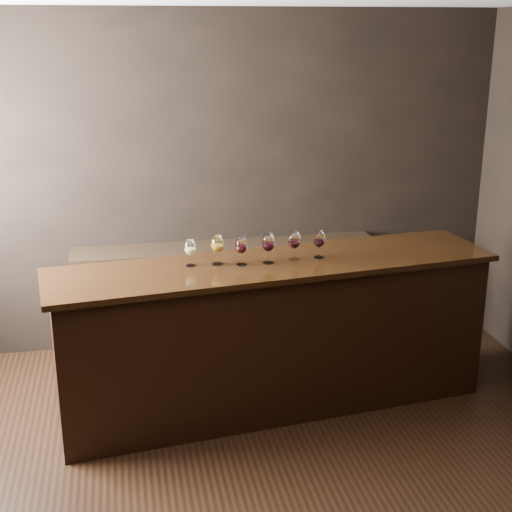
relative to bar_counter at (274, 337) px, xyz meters
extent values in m
plane|color=black|center=(-0.32, -0.99, -0.53)|extent=(5.00, 5.00, 0.00)
cube|color=black|center=(-0.32, 1.26, 0.87)|extent=(5.00, 0.02, 2.80)
cube|color=black|center=(0.00, 0.00, 0.00)|extent=(3.08, 1.02, 1.06)
cube|color=black|center=(0.00, 0.00, 0.55)|extent=(3.19, 1.11, 0.04)
cube|color=black|center=(-0.17, 1.04, -0.07)|extent=(2.54, 0.40, 0.91)
cylinder|color=white|center=(-0.58, 0.03, 0.57)|extent=(0.07, 0.07, 0.00)
cylinder|color=white|center=(-0.58, 0.03, 0.61)|extent=(0.01, 0.01, 0.07)
ellipsoid|color=white|center=(-0.58, 0.03, 0.70)|extent=(0.08, 0.08, 0.11)
cylinder|color=white|center=(-0.58, 0.03, 0.75)|extent=(0.06, 0.06, 0.01)
ellipsoid|color=#CED573|center=(-0.58, 0.03, 0.68)|extent=(0.06, 0.06, 0.05)
cylinder|color=white|center=(-0.39, 0.02, 0.57)|extent=(0.07, 0.07, 0.00)
cylinder|color=white|center=(-0.39, 0.02, 0.61)|extent=(0.01, 0.01, 0.08)
ellipsoid|color=white|center=(-0.39, 0.02, 0.71)|extent=(0.09, 0.09, 0.12)
cylinder|color=white|center=(-0.39, 0.02, 0.77)|extent=(0.06, 0.06, 0.01)
ellipsoid|color=#C27919|center=(-0.39, 0.02, 0.69)|extent=(0.07, 0.07, 0.06)
cylinder|color=white|center=(-0.24, -0.02, 0.57)|extent=(0.07, 0.07, 0.00)
cylinder|color=white|center=(-0.24, -0.02, 0.61)|extent=(0.01, 0.01, 0.07)
ellipsoid|color=white|center=(-0.24, -0.02, 0.71)|extent=(0.08, 0.08, 0.12)
cylinder|color=white|center=(-0.24, -0.02, 0.76)|extent=(0.06, 0.06, 0.01)
ellipsoid|color=black|center=(-0.24, -0.02, 0.69)|extent=(0.07, 0.07, 0.05)
cylinder|color=white|center=(-0.05, -0.02, 0.57)|extent=(0.07, 0.07, 0.00)
cylinder|color=white|center=(-0.05, -0.02, 0.61)|extent=(0.01, 0.01, 0.08)
ellipsoid|color=white|center=(-0.05, -0.02, 0.71)|extent=(0.09, 0.09, 0.12)
cylinder|color=white|center=(-0.05, -0.02, 0.77)|extent=(0.07, 0.07, 0.01)
ellipsoid|color=black|center=(-0.05, -0.02, 0.69)|extent=(0.07, 0.07, 0.06)
cylinder|color=white|center=(0.15, 0.03, 0.57)|extent=(0.07, 0.07, 0.00)
cylinder|color=white|center=(0.15, 0.03, 0.61)|extent=(0.01, 0.01, 0.08)
ellipsoid|color=white|center=(0.15, 0.03, 0.71)|extent=(0.08, 0.08, 0.12)
cylinder|color=white|center=(0.15, 0.03, 0.76)|extent=(0.06, 0.06, 0.01)
ellipsoid|color=black|center=(0.15, 0.03, 0.69)|extent=(0.07, 0.07, 0.06)
cylinder|color=white|center=(0.33, 0.04, 0.57)|extent=(0.07, 0.07, 0.00)
cylinder|color=white|center=(0.33, 0.04, 0.61)|extent=(0.01, 0.01, 0.07)
ellipsoid|color=white|center=(0.33, 0.04, 0.70)|extent=(0.08, 0.08, 0.11)
cylinder|color=white|center=(0.33, 0.04, 0.75)|extent=(0.06, 0.06, 0.01)
ellipsoid|color=black|center=(0.33, 0.04, 0.68)|extent=(0.06, 0.06, 0.05)
camera|label=1|loc=(-1.02, -4.55, 2.10)|focal=50.00mm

